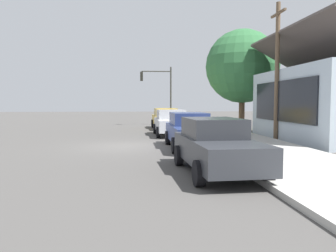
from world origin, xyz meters
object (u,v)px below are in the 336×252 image
(shade_tree, at_px, (242,67))
(utility_pole_wooden, at_px, (277,68))
(car_mustard, at_px, (166,118))
(car_navy, at_px, (190,130))
(fire_hydrant_red, at_px, (214,135))
(car_charcoal, at_px, (216,145))
(traffic_light_main, at_px, (159,86))
(car_silver, at_px, (171,122))

(shade_tree, bearing_deg, utility_pole_wooden, -2.28)
(car_mustard, height_order, utility_pole_wooden, utility_pole_wooden)
(car_navy, distance_m, fire_hydrant_red, 1.69)
(fire_hydrant_red, bearing_deg, car_charcoal, -12.65)
(fire_hydrant_red, bearing_deg, traffic_light_main, -173.34)
(traffic_light_main, distance_m, fire_hydrant_red, 14.63)
(car_silver, bearing_deg, fire_hydrant_red, 16.97)
(car_silver, relative_size, car_navy, 0.91)
(traffic_light_main, height_order, fire_hydrant_red, traffic_light_main)
(car_silver, height_order, car_navy, same)
(traffic_light_main, bearing_deg, car_charcoal, 0.58)
(car_silver, distance_m, fire_hydrant_red, 5.17)
(car_silver, xyz_separation_m, car_navy, (5.90, 0.20, 0.00))
(car_mustard, relative_size, shade_tree, 0.65)
(car_navy, height_order, fire_hydrant_red, car_navy)
(car_navy, relative_size, traffic_light_main, 0.93)
(car_silver, xyz_separation_m, traffic_light_main, (-9.30, -0.11, 2.68))
(shade_tree, xyz_separation_m, fire_hydrant_red, (9.09, -4.28, -4.26))
(car_navy, xyz_separation_m, traffic_light_main, (-15.20, -0.32, 2.68))
(car_navy, xyz_separation_m, car_charcoal, (5.49, -0.11, -0.00))
(car_navy, height_order, utility_pole_wooden, utility_pole_wooden)
(car_navy, xyz_separation_m, utility_pole_wooden, (-3.07, 5.34, 3.11))
(car_charcoal, bearing_deg, shade_tree, 157.25)
(car_navy, bearing_deg, car_mustard, -179.63)
(car_silver, xyz_separation_m, car_charcoal, (11.39, 0.09, -0.00))
(traffic_light_main, bearing_deg, car_navy, 1.20)
(shade_tree, bearing_deg, fire_hydrant_red, -25.20)
(car_navy, bearing_deg, utility_pole_wooden, 120.05)
(shade_tree, xyz_separation_m, utility_pole_wooden, (7.01, -0.28, -0.83))
(car_charcoal, bearing_deg, utility_pole_wooden, 144.95)
(car_silver, height_order, traffic_light_main, traffic_light_main)
(car_charcoal, height_order, traffic_light_main, traffic_light_main)
(fire_hydrant_red, bearing_deg, car_silver, -162.57)
(car_navy, bearing_deg, shade_tree, 151.03)
(car_silver, relative_size, shade_tree, 0.59)
(shade_tree, distance_m, fire_hydrant_red, 10.92)
(car_charcoal, xyz_separation_m, traffic_light_main, (-20.69, -0.21, 2.68))
(car_navy, height_order, car_charcoal, same)
(car_mustard, distance_m, utility_pole_wooden, 10.40)
(car_charcoal, distance_m, traffic_light_main, 20.86)
(traffic_light_main, relative_size, fire_hydrant_red, 7.32)
(car_charcoal, distance_m, utility_pole_wooden, 10.61)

